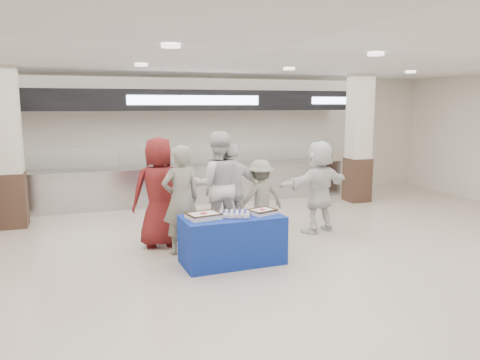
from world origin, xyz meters
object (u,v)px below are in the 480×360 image
object	(u,v)px
civilian_maroon	(160,192)
sheet_cake_right	(262,211)
display_table	(232,240)
sheet_cake_left	(204,215)
chef_tall	(218,185)
soldier_b	(261,197)
soldier_a	(181,200)
chef_short	(233,191)
cupcake_tray	(234,214)
civilian_white	(319,187)

from	to	relation	value
civilian_maroon	sheet_cake_right	bearing A→B (deg)	138.92
display_table	sheet_cake_left	bearing A→B (deg)	177.86
display_table	civilian_maroon	world-z (taller)	civilian_maroon
sheet_cake_right	sheet_cake_left	bearing A→B (deg)	-179.82
chef_tall	soldier_b	size ratio (longest dim) A/B	1.38
display_table	civilian_maroon	size ratio (longest dim) A/B	0.81
soldier_a	chef_short	xyz separation A→B (m)	(1.09, 0.64, -0.02)
sheet_cake_left	sheet_cake_right	world-z (taller)	sheet_cake_left
chef_tall	display_table	bearing A→B (deg)	93.04
sheet_cake_right	soldier_a	bearing A→B (deg)	146.76
cupcake_tray	chef_short	bearing A→B (deg)	73.18
cupcake_tray	sheet_cake_right	bearing A→B (deg)	3.01
soldier_a	soldier_b	size ratio (longest dim) A/B	1.26
sheet_cake_left	sheet_cake_right	distance (m)	0.95
display_table	civilian_white	distance (m)	2.51
cupcake_tray	chef_tall	world-z (taller)	chef_tall
display_table	chef_tall	xyz separation A→B (m)	(0.18, 1.42, 0.61)
civilian_maroon	soldier_b	world-z (taller)	civilian_maroon
display_table	sheet_cake_right	world-z (taller)	sheet_cake_right
civilian_maroon	soldier_b	bearing A→B (deg)	-175.05
soldier_a	soldier_b	xyz separation A→B (m)	(1.66, 0.65, -0.19)
civilian_maroon	civilian_white	xyz separation A→B (m)	(3.05, -0.05, -0.07)
sheet_cake_right	soldier_b	size ratio (longest dim) A/B	0.33
cupcake_tray	chef_tall	xyz separation A→B (m)	(0.16, 1.44, 0.20)
soldier_b	civilian_maroon	bearing A→B (deg)	-3.14
sheet_cake_left	chef_tall	world-z (taller)	chef_tall
sheet_cake_left	chef_short	distance (m)	1.66
sheet_cake_right	civilian_maroon	world-z (taller)	civilian_maroon
civilian_white	chef_short	bearing A→B (deg)	-21.30
cupcake_tray	chef_tall	bearing A→B (deg)	83.78
sheet_cake_right	cupcake_tray	xyz separation A→B (m)	(-0.47, -0.02, -0.01)
sheet_cake_left	civilian_maroon	distance (m)	1.35
sheet_cake_left	soldier_a	size ratio (longest dim) A/B	0.30
civilian_maroon	display_table	bearing A→B (deg)	126.59
soldier_b	civilian_white	world-z (taller)	civilian_white
chef_tall	soldier_b	distance (m)	0.87
civilian_white	civilian_maroon	bearing A→B (deg)	-16.27
sheet_cake_right	cupcake_tray	bearing A→B (deg)	-176.99
sheet_cake_left	chef_tall	xyz separation A→B (m)	(0.64, 1.42, 0.19)
civilian_maroon	chef_tall	bearing A→B (deg)	-170.94
soldier_a	cupcake_tray	bearing A→B (deg)	119.34
display_table	civilian_white	size ratio (longest dim) A/B	0.87
sheet_cake_left	cupcake_tray	xyz separation A→B (m)	(0.48, -0.02, -0.02)
sheet_cake_left	soldier_a	world-z (taller)	soldier_a
display_table	sheet_cake_right	size ratio (longest dim) A/B	3.27
sheet_cake_right	chef_short	size ratio (longest dim) A/B	0.27
sheet_cake_right	display_table	bearing A→B (deg)	179.88
soldier_a	chef_tall	size ratio (longest dim) A/B	0.91
sheet_cake_left	soldier_b	bearing A→B (deg)	43.79
sheet_cake_right	soldier_a	size ratio (longest dim) A/B	0.26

